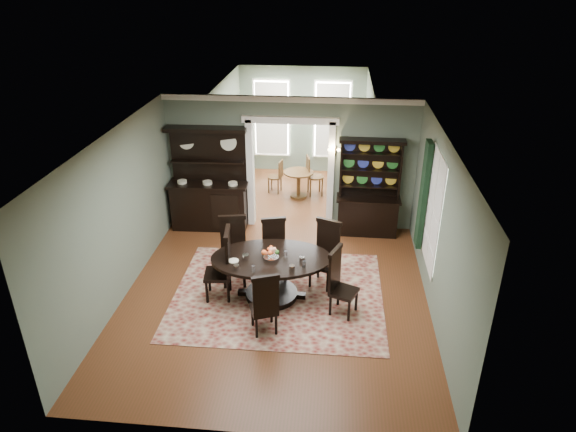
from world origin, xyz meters
name	(u,v)px	position (x,y,z in m)	size (l,w,h in m)	color
room	(274,220)	(0.00, 0.04, 1.58)	(5.51, 6.01, 3.01)	brown
parlor	(299,130)	(0.00, 5.53, 1.52)	(3.51, 3.50, 3.01)	brown
doorway_trim	(290,159)	(0.00, 3.00, 1.62)	(2.08, 0.25, 2.57)	white
right_window	(429,203)	(2.69, 0.93, 1.60)	(0.15, 1.47, 2.12)	white
wall_sconce	(334,150)	(0.95, 2.85, 1.89)	(0.27, 0.21, 0.21)	#C47F34
rug	(278,294)	(0.05, 0.13, 0.01)	(3.80, 3.13, 0.01)	maroon
dining_table	(271,269)	(-0.07, 0.05, 0.58)	(2.25, 2.16, 0.84)	black
centerpiece	(271,256)	(-0.06, -0.01, 0.90)	(1.38, 0.89, 0.23)	silver
chair_far_left	(233,248)	(-0.85, 0.56, 0.70)	(0.57, 0.55, 1.32)	black
chair_far_mid	(275,247)	(-0.09, 0.75, 0.64)	(0.55, 0.53, 1.23)	black
chair_far_right	(326,251)	(0.89, 0.63, 0.68)	(0.61, 0.60, 1.29)	black
chair_end_left	(223,263)	(-0.91, -0.03, 0.72)	(0.54, 0.56, 1.37)	black
chair_end_right	(339,280)	(1.14, -0.27, 0.65)	(0.57, 0.59, 1.24)	black
chair_near	(265,303)	(-0.03, -1.00, 0.62)	(0.55, 0.54, 1.18)	black
sideboard	(209,194)	(-1.81, 2.73, 0.81)	(1.79, 0.69, 2.33)	black
welsh_dresser	(368,200)	(1.75, 2.76, 0.79)	(1.40, 0.52, 2.18)	black
parlor_table	(299,181)	(0.07, 4.56, 0.46)	(0.76, 0.76, 0.70)	brown
parlor_chair_left	(277,175)	(-0.52, 4.82, 0.47)	(0.40, 0.39, 0.89)	brown
parlor_chair_right	(313,175)	(0.42, 4.75, 0.56)	(0.48, 0.47, 1.06)	brown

